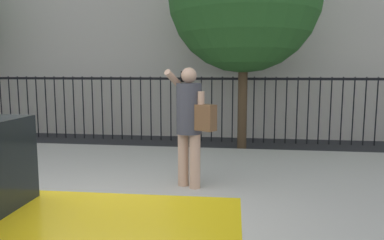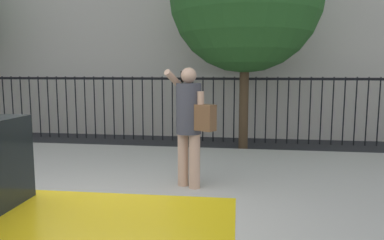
{
  "view_description": "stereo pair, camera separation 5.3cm",
  "coord_description": "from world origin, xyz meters",
  "views": [
    {
      "loc": [
        1.65,
        -3.12,
        1.72
      ],
      "look_at": [
        0.93,
        2.06,
        1.04
      ],
      "focal_mm": 34.62,
      "sensor_mm": 36.0,
      "label": 1
    },
    {
      "loc": [
        1.7,
        -3.12,
        1.72
      ],
      "look_at": [
        0.93,
        2.06,
        1.04
      ],
      "focal_mm": 34.62,
      "sensor_mm": 36.0,
      "label": 2
    }
  ],
  "objects": [
    {
      "name": "sidewalk",
      "position": [
        0.0,
        2.2,
        0.07
      ],
      "size": [
        28.0,
        4.4,
        0.15
      ],
      "primitive_type": "cube",
      "color": "#B2ADA3",
      "rests_on": "ground"
    },
    {
      "name": "iron_fence",
      "position": [
        0.0,
        5.9,
        1.02
      ],
      "size": [
        12.03,
        0.04,
        1.6
      ],
      "color": "black",
      "rests_on": "ground"
    },
    {
      "name": "pedestrian_on_phone",
      "position": [
        0.96,
        1.74,
        1.09
      ],
      "size": [
        0.72,
        0.59,
        1.63
      ],
      "color": "tan",
      "rests_on": "sidewalk"
    }
  ]
}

